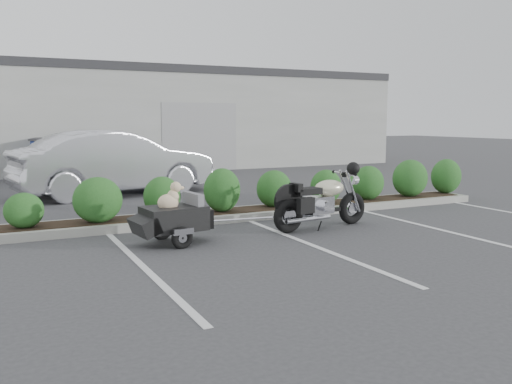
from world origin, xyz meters
name	(u,v)px	position (x,y,z in m)	size (l,w,h in m)	color
ground	(229,246)	(0.00, 0.00, 0.00)	(90.00, 90.00, 0.00)	#38383A
planter_kerb	(231,215)	(1.00, 2.20, 0.07)	(12.00, 1.00, 0.15)	#9E9E93
building	(72,119)	(0.00, 17.00, 2.00)	(26.00, 10.00, 4.00)	#9EA099
motorcycle	(322,202)	(2.08, 0.55, 0.48)	(2.10, 0.78, 1.21)	black
pet_trailer	(173,217)	(-0.71, 0.57, 0.42)	(1.69, 0.95, 1.00)	black
sedan	(115,163)	(-0.33, 6.67, 0.84)	(1.79, 5.12, 1.69)	silver
dumpster	(67,159)	(-1.01, 10.94, 0.69)	(2.35, 1.85, 1.37)	navy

